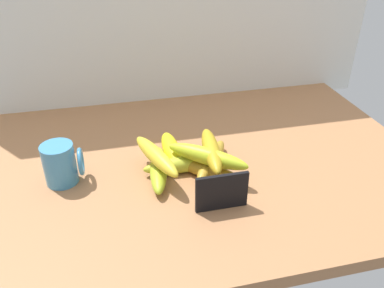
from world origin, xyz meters
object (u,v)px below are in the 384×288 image
(banana_2, at_px, (186,164))
(banana_5, at_px, (207,156))
(banana_0, at_px, (172,150))
(banana_4, at_px, (158,169))
(chalkboard_sign, at_px, (222,193))
(banana_1, at_px, (211,161))
(banana_3, at_px, (210,172))
(banana_7, at_px, (156,156))
(banana_6, at_px, (211,150))
(coffee_mug, at_px, (61,164))

(banana_2, bearing_deg, banana_5, -36.70)
(banana_0, distance_m, banana_4, 0.08)
(banana_5, bearing_deg, banana_4, 166.60)
(chalkboard_sign, height_order, banana_4, chalkboard_sign)
(banana_1, distance_m, banana_3, 0.04)
(banana_2, height_order, banana_3, banana_2)
(banana_2, xyz_separation_m, banana_4, (-0.07, -0.01, 0.00))
(chalkboard_sign, bearing_deg, banana_1, 82.18)
(banana_4, bearing_deg, banana_2, 5.26)
(banana_1, height_order, banana_3, banana_1)
(banana_4, height_order, banana_5, banana_5)
(banana_2, relative_size, banana_4, 1.10)
(banana_1, bearing_deg, banana_3, -108.87)
(banana_0, bearing_deg, banana_4, -121.80)
(banana_5, distance_m, banana_7, 0.12)
(chalkboard_sign, xyz_separation_m, banana_5, (0.00, 0.12, 0.02))
(banana_6, bearing_deg, banana_4, 177.43)
(banana_7, bearing_deg, banana_6, -2.27)
(banana_4, bearing_deg, chalkboard_sign, -52.41)
(banana_1, xyz_separation_m, banana_6, (-0.00, -0.01, 0.04))
(banana_4, xyz_separation_m, banana_7, (-0.00, -0.00, 0.04))
(banana_5, height_order, banana_6, banana_6)
(banana_3, distance_m, banana_7, 0.13)
(banana_1, xyz_separation_m, banana_2, (-0.06, -0.00, 0.00))
(banana_7, bearing_deg, chalkboard_sign, -51.35)
(coffee_mug, relative_size, banana_0, 0.58)
(banana_6, relative_size, banana_7, 1.01)
(coffee_mug, xyz_separation_m, banana_6, (0.34, -0.04, 0.01))
(coffee_mug, distance_m, banana_5, 0.33)
(banana_3, bearing_deg, banana_6, 71.84)
(banana_3, distance_m, banana_4, 0.12)
(banana_0, xyz_separation_m, banana_2, (0.02, -0.07, -0.00))
(banana_0, relative_size, banana_2, 0.81)
(chalkboard_sign, bearing_deg, banana_3, 86.69)
(chalkboard_sign, bearing_deg, banana_0, 106.73)
(banana_1, height_order, banana_5, banana_5)
(coffee_mug, relative_size, banana_2, 0.47)
(coffee_mug, bearing_deg, banana_2, -4.79)
(banana_0, relative_size, banana_7, 0.87)
(chalkboard_sign, height_order, banana_7, chalkboard_sign)
(banana_0, xyz_separation_m, banana_3, (0.07, -0.11, -0.00))
(banana_4, bearing_deg, banana_3, -16.92)
(banana_1, bearing_deg, banana_5, -121.71)
(banana_4, xyz_separation_m, banana_6, (0.12, -0.01, 0.04))
(banana_5, bearing_deg, coffee_mug, 170.24)
(banana_0, relative_size, banana_5, 0.83)
(coffee_mug, height_order, banana_2, coffee_mug)
(banana_2, distance_m, banana_5, 0.06)
(banana_2, relative_size, banana_3, 1.23)
(coffee_mug, bearing_deg, banana_3, -11.11)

